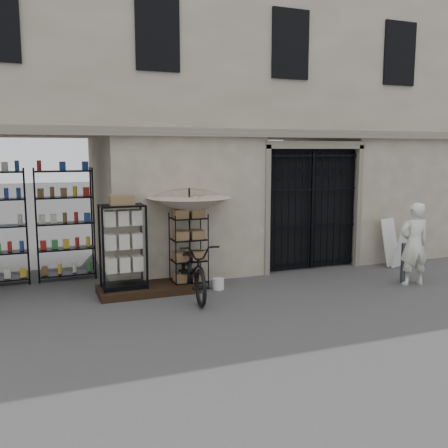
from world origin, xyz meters
name	(u,v)px	position (x,y,z in m)	size (l,w,h in m)	color
ground	(289,301)	(0.00, 0.00, 0.00)	(80.00, 80.00, 0.00)	#242427
main_building	(216,86)	(0.00, 4.00, 4.50)	(14.00, 4.00, 9.00)	#B3A591
shop_recess	(34,217)	(-4.50, 2.80, 1.50)	(3.00, 1.70, 3.00)	black
shop_shelving	(32,226)	(-4.55, 3.30, 1.25)	(2.70, 0.50, 2.50)	black
iron_gate	(309,208)	(1.75, 2.28, 1.50)	(2.50, 0.21, 3.00)	black
step_platform	(148,289)	(-2.40, 1.55, 0.07)	(2.00, 0.90, 0.15)	black
display_cabinet	(123,251)	(-2.88, 1.55, 0.90)	(0.96, 0.78, 1.81)	black
wire_rack	(189,252)	(-1.52, 1.58, 0.78)	(0.82, 0.71, 1.58)	black
market_umbrella	(189,202)	(-1.44, 1.75, 1.81)	(1.65, 1.68, 2.52)	black
white_bucket	(218,284)	(-0.98, 1.27, 0.12)	(0.24, 0.24, 0.23)	silver
bicycle	(194,296)	(-1.61, 0.95, 0.00)	(0.75, 1.12, 2.14)	black
steel_bollard	(405,263)	(3.00, 0.29, 0.44)	(0.16, 0.16, 0.88)	#4B4E59
shopkeeper	(412,285)	(3.04, 0.08, 0.00)	(0.65, 1.78, 0.43)	silver
easel_sign	(397,243)	(3.86, 1.57, 0.60)	(0.73, 0.79, 1.17)	silver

